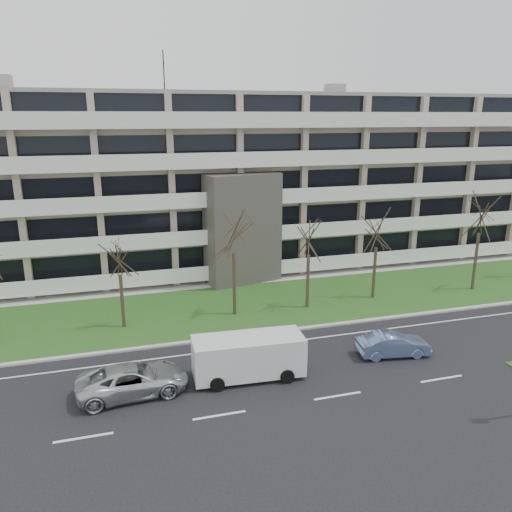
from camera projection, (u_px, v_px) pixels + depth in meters
name	position (u px, v px, depth m)	size (l,w,h in m)	color
ground	(338.00, 396.00, 24.76)	(160.00, 160.00, 0.00)	black
grass_verge	(262.00, 304.00, 36.77)	(90.00, 10.00, 0.06)	#24531B
curb	(284.00, 331.00, 32.14)	(90.00, 0.35, 0.12)	#B2B2AD
sidewalk	(243.00, 281.00, 41.85)	(90.00, 2.00, 0.08)	#B2B2AD
lane_edge_line	(292.00, 341.00, 30.76)	(90.00, 0.12, 0.01)	white
apartment_building	(224.00, 181.00, 46.09)	(60.50, 15.10, 18.75)	#BDAA93
silver_pickup	(133.00, 380.00, 24.76)	(2.52, 5.47, 1.52)	silver
blue_sedan	(393.00, 344.00, 28.77)	(1.46, 4.18, 1.38)	#6C84BC
white_van	(250.00, 353.00, 26.25)	(5.96, 2.68, 2.26)	white
tree_2	(119.00, 254.00, 31.42)	(3.24, 3.24, 6.48)	#382B21
tree_3	(234.00, 228.00, 33.18)	(3.99, 3.99, 7.98)	#382B21
tree_4	(309.00, 234.00, 34.65)	(3.53, 3.53, 7.06)	#382B21
tree_5	(377.00, 227.00, 36.56)	(3.55, 3.55, 7.10)	#382B21
tree_6	(482.00, 211.00, 38.15)	(4.12, 4.12, 8.24)	#382B21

